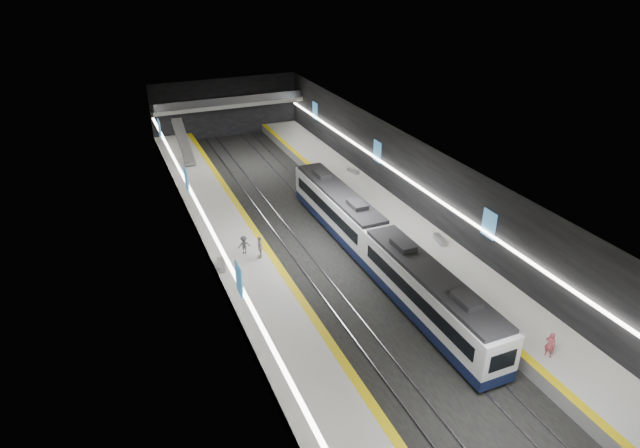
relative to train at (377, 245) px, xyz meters
name	(u,v)px	position (x,y,z in m)	size (l,w,h in m)	color
ground	(329,252)	(-2.50, 3.93, -2.20)	(70.00, 70.00, 0.00)	black
ceiling	(330,165)	(-2.50, 3.93, 5.80)	(20.00, 70.00, 0.04)	beige
wall_left	(211,233)	(-12.50, 3.93, 1.80)	(0.04, 70.00, 8.00)	black
wall_right	(431,191)	(7.50, 3.93, 1.80)	(0.04, 70.00, 8.00)	black
wall_back	(226,108)	(-2.50, 38.93, 1.80)	(20.00, 0.04, 8.00)	black
platform_left	(245,265)	(-10.00, 3.93, -1.70)	(5.00, 70.00, 1.00)	slate
tile_surface_left	(245,259)	(-10.00, 3.93, -1.19)	(5.00, 70.00, 0.02)	#AAABA6
tactile_strip_left	(271,254)	(-7.80, 3.93, -1.18)	(0.60, 70.00, 0.02)	#DDBC0B
platform_right	(404,231)	(5.00, 3.93, -1.70)	(5.00, 70.00, 1.00)	slate
tile_surface_right	(405,226)	(5.00, 3.93, -1.19)	(5.00, 70.00, 0.02)	#AAABA6
tactile_strip_right	(383,230)	(2.80, 3.93, -1.18)	(0.60, 70.00, 0.02)	#DDBC0B
rails	(329,251)	(-2.50, 3.93, -2.14)	(6.52, 70.00, 0.12)	gray
train	(377,245)	(0.00, 0.00, 0.00)	(2.69, 30.04, 3.60)	#0F1839
ad_posters	(325,200)	(-2.50, 4.93, 2.30)	(19.94, 53.50, 2.20)	#3F86BE
cove_light_left	(213,234)	(-12.30, 3.93, 1.60)	(0.25, 68.60, 0.12)	white
cove_light_right	(429,194)	(7.30, 3.93, 1.60)	(0.25, 68.60, 0.12)	white
mezzanine_bridge	(229,104)	(-2.50, 36.86, 2.84)	(20.00, 3.00, 1.50)	gray
escalator	(183,142)	(-10.00, 29.93, 0.70)	(1.20, 8.00, 0.60)	#99999E
bench_left_far	(221,265)	(-12.00, 3.50, -0.98)	(0.50, 1.81, 0.44)	#99999E
bench_right_near	(440,239)	(6.25, 0.21, -0.98)	(0.50, 1.78, 0.44)	#99999E
bench_right_far	(353,171)	(6.41, 17.37, -1.00)	(0.45, 1.62, 0.40)	#99999E
passenger_right_a	(550,345)	(4.06, -14.60, -0.31)	(0.64, 0.42, 1.76)	#B94555
passenger_left_a	(260,247)	(-8.71, 3.75, -0.23)	(1.13, 0.47, 1.93)	beige
passenger_left_b	(244,245)	(-9.73, 4.88, -0.41)	(1.02, 0.59, 1.58)	#43444B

